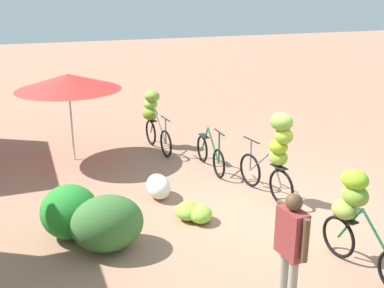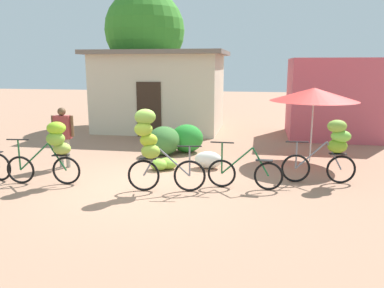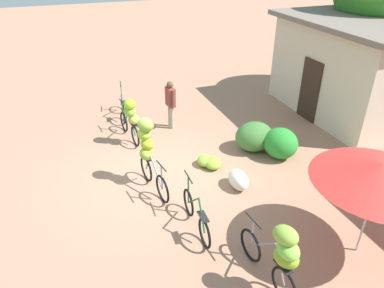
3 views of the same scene
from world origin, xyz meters
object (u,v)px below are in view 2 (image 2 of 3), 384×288
Objects in this scene: market_umbrella at (314,94)px; bicycle_by_shop at (245,173)px; shop_pink at (334,98)px; bicycle_center_loaded at (152,144)px; tree_behind_building at (145,31)px; person_vendor at (63,131)px; produce_sack at (208,160)px; building_low at (160,90)px; banana_pile_on_ground at (164,164)px; bicycle_rightmost at (333,145)px; bicycle_near_pile at (54,147)px.

market_umbrella reaches higher than bicycle_by_shop.
shop_pink reaches higher than bicycle_center_loaded.
bicycle_center_loaded is (2.90, -9.19, -3.03)m from tree_behind_building.
market_umbrella is 6.63m from person_vendor.
produce_sack is at bearing -127.18° from shop_pink.
building_low is 6.73× the size of banana_pile_on_ground.
bicycle_rightmost reaches higher than banana_pile_on_ground.
tree_behind_building reaches higher than bicycle_near_pile.
market_umbrella reaches higher than bicycle_near_pile.
bicycle_rightmost is (3.77, 1.24, -0.15)m from bicycle_center_loaded.
bicycle_by_shop is at bearing -29.59° from banana_pile_on_ground.
building_low is at bearing 81.16° from person_vendor.
produce_sack is (-0.99, 1.48, -0.12)m from bicycle_by_shop.
person_vendor is (-2.57, -0.24, 0.80)m from banana_pile_on_ground.
bicycle_rightmost is at bearing -99.88° from shop_pink.
bicycle_rightmost is 3.04m from produce_sack.
shop_pink is at bearing 45.08° from bicycle_near_pile.
shop_pink is 7.31m from bicycle_by_shop.
produce_sack is at bearing 165.58° from bicycle_rightmost.
market_umbrella reaches higher than banana_pile_on_ground.
market_umbrella is 4.40m from banana_pile_on_ground.
shop_pink reaches higher than banana_pile_on_ground.
market_umbrella is at bearing 28.52° from bicycle_near_pile.
building_low reaches higher than person_vendor.
produce_sack is (0.90, 1.98, -0.80)m from bicycle_center_loaded.
bicycle_rightmost is at bearing 18.15° from bicycle_center_loaded.
bicycle_by_shop is at bearing -11.41° from person_vendor.
produce_sack is 0.45× the size of person_vendor.
market_umbrella is at bearing 24.83° from produce_sack.
bicycle_center_loaded is 2.21× the size of banana_pile_on_ground.
banana_pile_on_ground is 1.12× the size of produce_sack.
bicycle_rightmost is 6.54m from person_vendor.
bicycle_near_pile is (0.66, -9.14, -3.20)m from tree_behind_building.
market_umbrella is at bearing -38.95° from building_low.
tree_behind_building is at bearing 91.03° from person_vendor.
shop_pink is at bearing 52.82° from produce_sack.
banana_pile_on_ground is at bearing -70.18° from tree_behind_building.
produce_sack is (3.14, 1.92, -0.62)m from bicycle_near_pile.
person_vendor is (-6.54, 0.19, 0.07)m from bicycle_rightmost.
banana_pile_on_ground is (-4.99, -5.44, -1.27)m from shop_pink.
bicycle_by_shop is (-1.68, -2.72, -1.48)m from market_umbrella.
building_low is 6.35m from produce_sack.
bicycle_center_loaded is (2.24, -0.05, 0.18)m from bicycle_near_pile.
produce_sack is (-3.90, -5.14, -1.19)m from shop_pink.
produce_sack is (-2.66, -1.23, -1.61)m from market_umbrella.
banana_pile_on_ground is (2.71, -7.51, -3.90)m from tree_behind_building.
bicycle_near_pile is 1.07× the size of person_vendor.
produce_sack is 3.78m from person_vendor.
bicycle_rightmost is at bearing -6.29° from banana_pile_on_ground.
building_low is 6.63m from shop_pink.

